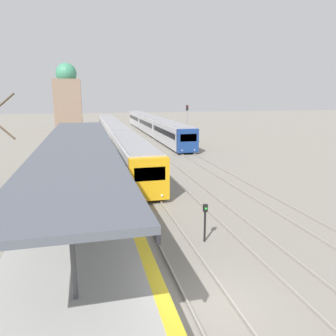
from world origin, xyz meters
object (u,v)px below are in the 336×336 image
object	(u,v)px
train_near	(116,135)
signal_mast_far	(187,121)
person_on_platform	(104,181)
signal_post_near	(205,219)
train_far	(152,124)

from	to	relation	value
train_near	signal_mast_far	bearing A→B (deg)	-1.68
person_on_platform	signal_post_near	distance (m)	6.87
train_near	signal_mast_far	size ratio (longest dim) A/B	8.36
train_far	signal_mast_far	world-z (taller)	signal_mast_far
train_near	train_far	bearing A→B (deg)	62.37
signal_mast_far	train_near	bearing A→B (deg)	178.32
signal_mast_far	signal_post_near	bearing A→B (deg)	-105.50
person_on_platform	signal_mast_far	world-z (taller)	signal_mast_far
person_on_platform	signal_mast_far	distance (m)	26.16
person_on_platform	signal_mast_far	bearing A→B (deg)	62.17
person_on_platform	train_far	bearing A→B (deg)	74.63
person_on_platform	signal_post_near	xyz separation A→B (m)	(4.32, -5.29, -0.73)
train_near	signal_post_near	xyz separation A→B (m)	(1.50, -28.66, -0.57)
person_on_platform	train_near	distance (m)	23.54
train_far	signal_mast_far	bearing A→B (deg)	-83.12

